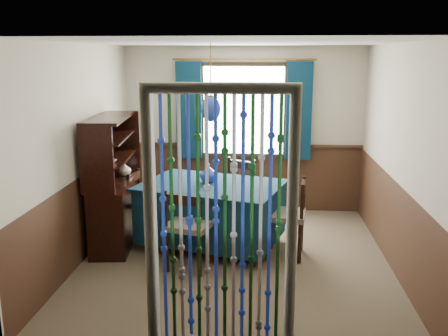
# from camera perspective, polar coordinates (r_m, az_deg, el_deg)

# --- Properties ---
(floor) EXTENTS (4.00, 4.00, 0.00)m
(floor) POSITION_cam_1_polar(r_m,az_deg,el_deg) (6.03, 1.28, -10.34)
(floor) COLOR brown
(floor) RESTS_ON ground
(ceiling) EXTENTS (4.00, 4.00, 0.00)m
(ceiling) POSITION_cam_1_polar(r_m,az_deg,el_deg) (5.54, 1.41, 14.16)
(ceiling) COLOR silver
(ceiling) RESTS_ON ground
(wall_back) EXTENTS (3.60, 0.00, 3.60)m
(wall_back) POSITION_cam_1_polar(r_m,az_deg,el_deg) (7.62, 2.24, 4.38)
(wall_back) COLOR beige
(wall_back) RESTS_ON ground
(wall_front) EXTENTS (3.60, 0.00, 3.60)m
(wall_front) POSITION_cam_1_polar(r_m,az_deg,el_deg) (3.72, -0.50, -4.75)
(wall_front) COLOR beige
(wall_front) RESTS_ON ground
(wall_left) EXTENTS (0.00, 4.00, 4.00)m
(wall_left) POSITION_cam_1_polar(r_m,az_deg,el_deg) (6.03, -16.00, 1.62)
(wall_left) COLOR beige
(wall_left) RESTS_ON ground
(wall_right) EXTENTS (0.00, 4.00, 4.00)m
(wall_right) POSITION_cam_1_polar(r_m,az_deg,el_deg) (5.83, 19.29, 1.02)
(wall_right) COLOR beige
(wall_right) RESTS_ON ground
(wainscot_back) EXTENTS (3.60, 0.00, 3.60)m
(wainscot_back) POSITION_cam_1_polar(r_m,az_deg,el_deg) (7.75, 2.19, -1.13)
(wainscot_back) COLOR #3E2517
(wainscot_back) RESTS_ON ground
(wainscot_front) EXTENTS (3.60, 0.00, 3.60)m
(wainscot_front) POSITION_cam_1_polar(r_m,az_deg,el_deg) (4.02, -0.46, -14.92)
(wainscot_front) COLOR #3E2517
(wainscot_front) RESTS_ON ground
(wainscot_left) EXTENTS (0.00, 4.00, 4.00)m
(wainscot_left) POSITION_cam_1_polar(r_m,az_deg,el_deg) (6.21, -15.44, -5.19)
(wainscot_left) COLOR #3E2517
(wainscot_left) RESTS_ON ground
(wainscot_right) EXTENTS (0.00, 4.00, 4.00)m
(wainscot_right) POSITION_cam_1_polar(r_m,az_deg,el_deg) (6.02, 18.62, -5.98)
(wainscot_right) COLOR #3E2517
(wainscot_right) RESTS_ON ground
(window) EXTENTS (1.32, 0.12, 1.42)m
(window) POSITION_cam_1_polar(r_m,az_deg,el_deg) (7.53, 2.25, 6.58)
(window) COLOR black
(window) RESTS_ON wall_back
(doorway) EXTENTS (1.16, 0.12, 2.18)m
(doorway) POSITION_cam_1_polar(r_m,az_deg,el_deg) (3.84, -0.41, -7.33)
(doorway) COLOR silver
(doorway) RESTS_ON ground
(dining_table) EXTENTS (1.94, 1.59, 0.81)m
(dining_table) POSITION_cam_1_polar(r_m,az_deg,el_deg) (6.26, -1.45, -4.89)
(dining_table) COLOR #0A2437
(dining_table) RESTS_ON floor
(chair_near) EXTENTS (0.56, 0.54, 0.94)m
(chair_near) POSITION_cam_1_polar(r_m,az_deg,el_deg) (5.61, -4.14, -6.71)
(chair_near) COLOR black
(chair_near) RESTS_ON floor
(chair_far) EXTENTS (0.63, 0.62, 0.97)m
(chair_far) POSITION_cam_1_polar(r_m,az_deg,el_deg) (6.88, 1.29, -2.85)
(chair_far) COLOR black
(chair_far) RESTS_ON floor
(chair_left) EXTENTS (0.46, 0.48, 0.88)m
(chair_left) POSITION_cam_1_polar(r_m,az_deg,el_deg) (6.67, -8.99, -3.89)
(chair_left) COLOR black
(chair_left) RESTS_ON floor
(chair_right) EXTENTS (0.50, 0.52, 0.95)m
(chair_right) POSITION_cam_1_polar(r_m,az_deg,el_deg) (5.99, 7.37, -5.44)
(chair_right) COLOR black
(chair_right) RESTS_ON floor
(sideboard) EXTENTS (0.56, 1.29, 1.64)m
(sideboard) POSITION_cam_1_polar(r_m,az_deg,el_deg) (6.47, -12.46, -3.59)
(sideboard) COLOR black
(sideboard) RESTS_ON floor
(pendant_lamp) EXTENTS (0.24, 0.24, 0.91)m
(pendant_lamp) POSITION_cam_1_polar(r_m,az_deg,el_deg) (5.99, -1.51, 6.80)
(pendant_lamp) COLOR olive
(pendant_lamp) RESTS_ON ceiling
(vase_table) EXTENTS (0.24, 0.24, 0.21)m
(vase_table) POSITION_cam_1_polar(r_m,az_deg,el_deg) (6.23, -1.80, -0.68)
(vase_table) COLOR #162F99
(vase_table) RESTS_ON dining_table
(bowl_shelf) EXTENTS (0.24, 0.24, 0.05)m
(bowl_shelf) POSITION_cam_1_polar(r_m,az_deg,el_deg) (6.04, -13.01, 0.75)
(bowl_shelf) COLOR beige
(bowl_shelf) RESTS_ON sideboard
(vase_sideboard) EXTENTS (0.20, 0.20, 0.19)m
(vase_sideboard) POSITION_cam_1_polar(r_m,az_deg,el_deg) (6.67, -11.30, -0.03)
(vase_sideboard) COLOR beige
(vase_sideboard) RESTS_ON sideboard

